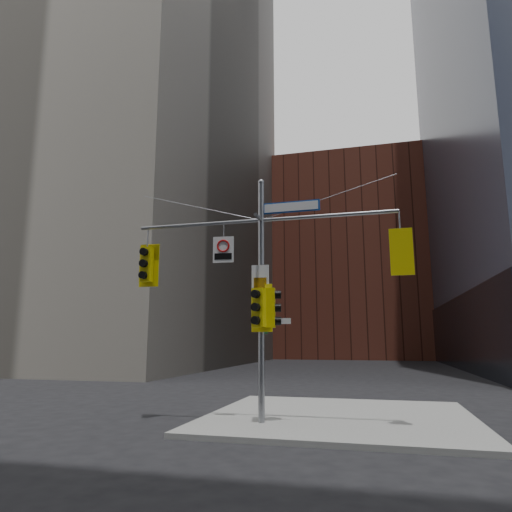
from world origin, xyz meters
The scene contains 14 objects.
ground centered at (0.00, 0.00, 0.00)m, with size 160.00×160.00×0.00m, color black.
sidewalk_corner centered at (2.00, 4.00, 0.07)m, with size 8.00×8.00×0.15m, color gray.
tower_nw centered at (-28.00, 32.00, 40.00)m, with size 36.00×36.00×80.00m, color gray.
brick_midrise centered at (0.00, 58.00, 14.00)m, with size 26.00×20.00×28.00m, color brown.
signal_assembly centered at (0.00, 1.99, 4.42)m, with size 8.00×0.80×7.30m.
traffic_light_west_arm centered at (-3.78, 2.01, 4.80)m, with size 0.66×0.52×1.39m.
traffic_light_east_arm centered at (4.00, 1.99, 4.80)m, with size 0.62×0.49×1.30m.
traffic_light_pole_side centered at (0.33, 2.01, 3.35)m, with size 0.48×0.41×1.14m.
traffic_light_pole_front centered at (0.00, 1.73, 3.34)m, with size 0.65×0.59×1.38m.
street_sign_blade centered at (0.92, 2.00, 6.35)m, with size 1.73×0.08×0.34m.
regulatory_sign_arm centered at (-1.19, 1.97, 5.18)m, with size 0.65×0.11×0.81m.
regulatory_sign_pole centered at (0.00, 1.88, 4.24)m, with size 0.52×0.06×0.68m.
street_blade_ew centered at (0.45, 2.00, 2.96)m, with size 0.83×0.07×0.17m.
street_blade_ns centered at (0.00, 2.45, 2.69)m, with size 0.07×0.75×0.15m.
Camera 1 is at (3.26, -10.98, 2.42)m, focal length 32.00 mm.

